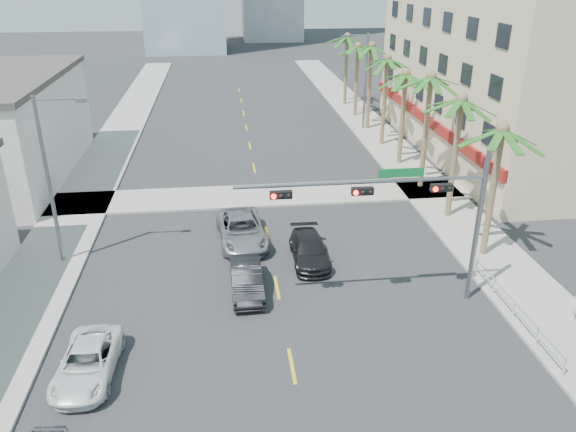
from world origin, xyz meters
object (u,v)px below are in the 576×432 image
object	(u,v)px
car_lane_right	(309,250)
car_lane_left	(247,279)
car_lane_center	(242,230)
traffic_signal_mast	(412,205)
car_parked_far	(87,363)

from	to	relation	value
car_lane_right	car_lane_left	bearing A→B (deg)	-141.29
car_lane_center	traffic_signal_mast	bearing A→B (deg)	-49.63
car_lane_right	car_lane_center	bearing A→B (deg)	142.92
traffic_signal_mast	car_lane_right	bearing A→B (deg)	129.59
traffic_signal_mast	car_lane_center	world-z (taller)	traffic_signal_mast
car_lane_center	car_lane_left	bearing A→B (deg)	-94.66
traffic_signal_mast	car_lane_center	xyz separation A→B (m)	(-7.28, 7.28, -4.29)
car_lane_right	car_parked_far	bearing A→B (deg)	-139.98
car_lane_left	car_lane_right	size ratio (longest dim) A/B	0.94
car_lane_left	car_parked_far	bearing A→B (deg)	-141.11
traffic_signal_mast	car_lane_center	bearing A→B (deg)	135.03
traffic_signal_mast	car_parked_far	size ratio (longest dim) A/B	2.45
car_lane_left	traffic_signal_mast	bearing A→B (deg)	-15.33
car_lane_center	car_lane_right	xyz separation A→B (m)	(3.50, -2.70, -0.11)
car_parked_far	car_lane_center	world-z (taller)	car_lane_center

